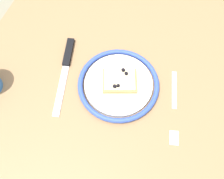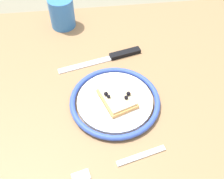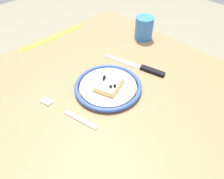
# 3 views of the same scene
# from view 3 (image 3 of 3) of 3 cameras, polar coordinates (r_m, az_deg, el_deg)

# --- Properties ---
(dining_table) EXTENTS (0.90, 0.94, 0.77)m
(dining_table) POSITION_cam_3_polar(r_m,az_deg,el_deg) (0.73, -0.72, -8.28)
(dining_table) COLOR #936D47
(dining_table) RESTS_ON ground_plane
(plate) EXTENTS (0.22, 0.22, 0.02)m
(plate) POSITION_cam_3_polar(r_m,az_deg,el_deg) (0.68, -1.08, 0.83)
(plate) COLOR white
(plate) RESTS_ON dining_table
(pizza_slice_near) EXTENTS (0.11, 0.10, 0.03)m
(pizza_slice_near) POSITION_cam_3_polar(r_m,az_deg,el_deg) (0.67, -0.84, 1.35)
(pizza_slice_near) COLOR tan
(pizza_slice_near) RESTS_ON plate
(knife) EXTENTS (0.07, 0.24, 0.01)m
(knife) POSITION_cam_3_polar(r_m,az_deg,el_deg) (0.77, 8.70, 5.76)
(knife) COLOR silver
(knife) RESTS_ON dining_table
(fork) EXTENTS (0.06, 0.20, 0.00)m
(fork) POSITION_cam_3_polar(r_m,az_deg,el_deg) (0.63, -12.32, -6.00)
(fork) COLOR silver
(fork) RESTS_ON dining_table
(cup) EXTENTS (0.08, 0.08, 0.09)m
(cup) POSITION_cam_3_polar(r_m,az_deg,el_deg) (0.93, 8.72, 16.25)
(cup) COLOR #3372BF
(cup) RESTS_ON dining_table
(measuring_tape) EXTENTS (0.31, 0.03, 0.00)m
(measuring_tape) POSITION_cam_3_polar(r_m,az_deg,el_deg) (0.98, -15.79, 13.52)
(measuring_tape) COLOR yellow
(measuring_tape) RESTS_ON dining_table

